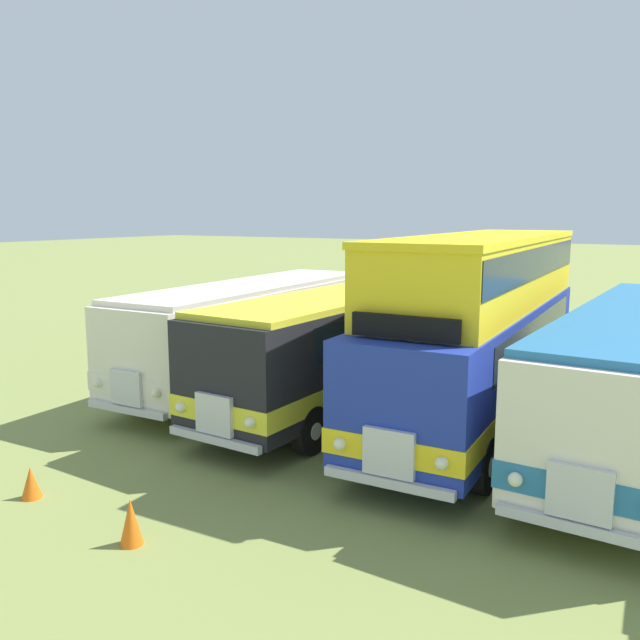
{
  "coord_description": "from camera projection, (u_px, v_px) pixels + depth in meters",
  "views": [
    {
      "loc": [
        4.15,
        -14.85,
        4.98
      ],
      "look_at": [
        -4.54,
        0.39,
        2.1
      ],
      "focal_mm": 36.48,
      "sensor_mm": 36.0,
      "label": 1
    }
  ],
  "objects": [
    {
      "name": "bus_second_in_row",
      "position": [
        356.0,
        337.0,
        17.17
      ],
      "size": [
        3.17,
        11.22,
        2.99
      ],
      "color": "black",
      "rests_on": "ground"
    },
    {
      "name": "cone_near_end",
      "position": [
        131.0,
        522.0,
        9.84
      ],
      "size": [
        0.36,
        0.36,
        0.73
      ],
      "primitive_type": "cone",
      "color": "orange",
      "rests_on": "ground"
    },
    {
      "name": "ground_plane",
      "position": [
        476.0,
        424.0,
        15.56
      ],
      "size": [
        200.0,
        200.0,
        0.0
      ],
      "primitive_type": "plane",
      "color": "olive"
    },
    {
      "name": "bus_fourth_in_row",
      "position": [
        639.0,
        367.0,
        13.81
      ],
      "size": [
        3.17,
        11.69,
        2.99
      ],
      "color": "silver",
      "rests_on": "ground"
    },
    {
      "name": "bus_third_in_row",
      "position": [
        481.0,
        322.0,
        15.18
      ],
      "size": [
        2.76,
        10.89,
        4.49
      ],
      "color": "#1E339E",
      "rests_on": "ground"
    },
    {
      "name": "bus_first_in_row",
      "position": [
        254.0,
        326.0,
        18.91
      ],
      "size": [
        2.74,
        10.19,
        2.99
      ],
      "color": "silver",
      "rests_on": "ground"
    },
    {
      "name": "cone_mid_row",
      "position": [
        31.0,
        482.0,
        11.47
      ],
      "size": [
        0.36,
        0.36,
        0.57
      ],
      "primitive_type": "cone",
      "color": "orange",
      "rests_on": "ground"
    }
  ]
}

